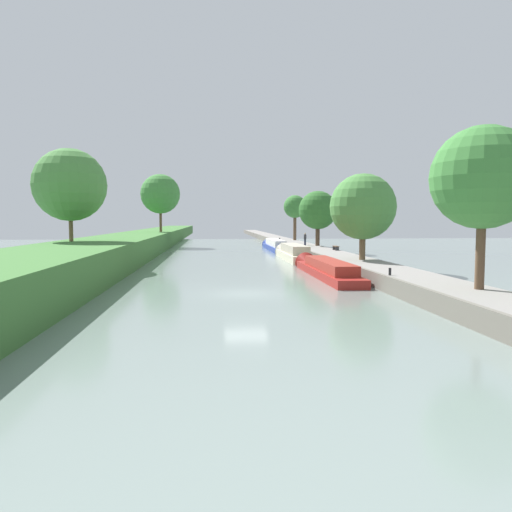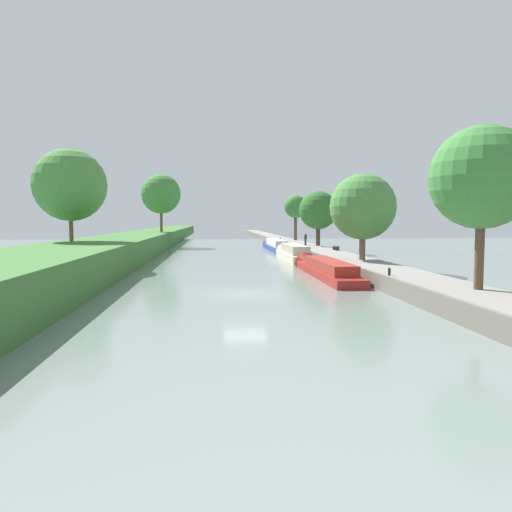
# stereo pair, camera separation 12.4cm
# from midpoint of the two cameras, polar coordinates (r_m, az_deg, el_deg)

# --- Properties ---
(ground_plane) EXTENTS (160.00, 160.00, 0.00)m
(ground_plane) POSITION_cam_midpoint_polar(r_m,az_deg,el_deg) (28.17, -1.31, -4.48)
(ground_plane) COLOR slate
(left_grassy_bank) EXTENTS (7.74, 260.00, 2.39)m
(left_grassy_bank) POSITION_cam_midpoint_polar(r_m,az_deg,el_deg) (29.84, -25.61, -2.09)
(left_grassy_bank) COLOR #3D7033
(left_grassy_bank) RESTS_ON ground_plane
(right_towpath) EXTENTS (3.60, 260.00, 0.96)m
(right_towpath) POSITION_cam_midpoint_polar(r_m,az_deg,el_deg) (30.52, 18.24, -3.11)
(right_towpath) COLOR gray
(right_towpath) RESTS_ON ground_plane
(stone_quay) EXTENTS (0.25, 260.00, 1.01)m
(stone_quay) POSITION_cam_midpoint_polar(r_m,az_deg,el_deg) (29.81, 14.84, -3.16)
(stone_quay) COLOR #6B665B
(stone_quay) RESTS_ON ground_plane
(narrowboat_red) EXTENTS (2.08, 15.54, 2.00)m
(narrowboat_red) POSITION_cam_midpoint_polar(r_m,az_deg,el_deg) (37.65, 8.00, -1.48)
(narrowboat_red) COLOR maroon
(narrowboat_red) RESTS_ON ground_plane
(narrowboat_cream) EXTENTS (2.10, 13.69, 2.28)m
(narrowboat_cream) POSITION_cam_midpoint_polar(r_m,az_deg,el_deg) (52.57, 4.25, 0.35)
(narrowboat_cream) COLOR beige
(narrowboat_cream) RESTS_ON ground_plane
(narrowboat_blue) EXTENTS (1.84, 17.06, 2.08)m
(narrowboat_blue) POSITION_cam_midpoint_polar(r_m,az_deg,el_deg) (68.67, 2.13, 1.25)
(narrowboat_blue) COLOR #283D93
(narrowboat_blue) RESTS_ON ground_plane
(tree_rightbank_near) EXTENTS (4.91, 4.91, 7.80)m
(tree_rightbank_near) POSITION_cam_midpoint_polar(r_m,az_deg,el_deg) (25.49, 25.14, 8.36)
(tree_rightbank_near) COLOR brown
(tree_rightbank_near) RESTS_ON right_towpath
(tree_rightbank_midnear) EXTENTS (5.50, 5.50, 7.18)m
(tree_rightbank_midnear) POSITION_cam_midpoint_polar(r_m,az_deg,el_deg) (41.23, 12.46, 5.71)
(tree_rightbank_midnear) COLOR brown
(tree_rightbank_midnear) RESTS_ON right_towpath
(tree_rightbank_midfar) EXTENTS (4.92, 4.92, 7.04)m
(tree_rightbank_midfar) POSITION_cam_midpoint_polar(r_m,az_deg,el_deg) (62.54, 7.27, 5.39)
(tree_rightbank_midfar) COLOR #4C3828
(tree_rightbank_midfar) RESTS_ON right_towpath
(tree_rightbank_far) EXTENTS (3.72, 3.72, 7.36)m
(tree_rightbank_far) POSITION_cam_midpoint_polar(r_m,az_deg,el_deg) (79.39, 4.59, 5.80)
(tree_rightbank_far) COLOR brown
(tree_rightbank_far) RESTS_ON right_towpath
(tree_leftbank_downstream) EXTENTS (6.19, 6.19, 9.06)m
(tree_leftbank_downstream) POSITION_cam_midpoint_polar(r_m,az_deg,el_deg) (77.82, -11.31, 7.21)
(tree_leftbank_downstream) COLOR brown
(tree_leftbank_downstream) RESTS_ON left_grassy_bank
(tree_leftbank_upstream) EXTENTS (6.37, 6.37, 8.15)m
(tree_leftbank_upstream) POSITION_cam_midpoint_polar(r_m,az_deg,el_deg) (45.81, -21.25, 7.84)
(tree_leftbank_upstream) COLOR brown
(tree_leftbank_upstream) RESTS_ON left_grassy_bank
(person_walking) EXTENTS (0.34, 0.34, 1.66)m
(person_walking) POSITION_cam_midpoint_polar(r_m,az_deg,el_deg) (62.67, 5.77, 2.03)
(person_walking) COLOR #282D42
(person_walking) RESTS_ON right_towpath
(mooring_bollard_near) EXTENTS (0.16, 0.16, 0.45)m
(mooring_bollard_near) POSITION_cam_midpoint_polar(r_m,az_deg,el_deg) (30.12, 15.45, -1.79)
(mooring_bollard_near) COLOR black
(mooring_bollard_near) RESTS_ON right_towpath
(mooring_bollard_far) EXTENTS (0.16, 0.16, 0.45)m
(mooring_bollard_far) POSITION_cam_midpoint_polar(r_m,az_deg,el_deg) (77.01, 2.77, 1.99)
(mooring_bollard_far) COLOR black
(mooring_bollard_far) RESTS_ON right_towpath
(park_bench) EXTENTS (0.44, 1.50, 0.47)m
(park_bench) POSITION_cam_midpoint_polar(r_m,az_deg,el_deg) (53.71, 9.36, 1.05)
(park_bench) COLOR #333338
(park_bench) RESTS_ON right_towpath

